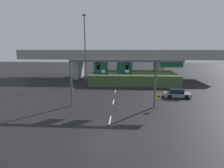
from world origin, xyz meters
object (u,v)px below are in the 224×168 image
signal_gantry (121,69)px  parked_sedan_near_right (177,93)px  speed_limit_sign (158,99)px  highway_light_pole_near (85,49)px

signal_gantry → parked_sedan_near_right: (9.16, 5.19, -4.56)m
speed_limit_sign → parked_sedan_near_right: bearing=54.6°
parked_sedan_near_right → speed_limit_sign: bearing=-121.9°
speed_limit_sign → parked_sedan_near_right: 7.20m
highway_light_pole_near → parked_sedan_near_right: 20.92m
highway_light_pole_near → signal_gantry: bearing=-62.0°
highway_light_pole_near → parked_sedan_near_right: highway_light_pole_near is taller
speed_limit_sign → highway_light_pole_near: bearing=129.8°
signal_gantry → speed_limit_sign: (5.01, -0.65, -3.82)m
signal_gantry → speed_limit_sign: size_ratio=7.14×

